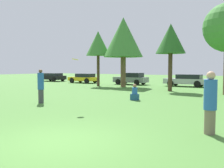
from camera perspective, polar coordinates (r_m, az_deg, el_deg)
name	(u,v)px	position (r m, az deg, el deg)	size (l,w,h in m)	color
ground_plane	(60,142)	(6.94, -11.77, -12.77)	(120.00, 120.00, 0.00)	#477A33
person_thrower	(41,86)	(14.43, -15.84, -0.47)	(0.34, 0.34, 1.87)	#3F3F47
person_catcher	(210,103)	(7.94, 21.37, -3.94)	(0.37, 0.37, 1.86)	#726651
frisbee	(75,59)	(11.76, -8.32, 5.55)	(0.30, 0.29, 0.10)	yellow
bystander_sitting	(135,94)	(15.25, 5.16, -2.18)	(0.44, 0.37, 0.98)	navy
tree_0	(98,44)	(26.71, -3.16, 9.09)	(2.53, 2.53, 5.78)	#473323
tree_1	(123,38)	(25.65, 2.58, 10.45)	(3.95, 3.95, 6.98)	brown
tree_2	(171,39)	(21.53, 13.16, 9.83)	(2.44, 2.44, 5.58)	#473323
parked_car_black	(52,77)	(37.26, -13.39, 1.58)	(4.01, 2.03, 1.16)	black
parked_car_yellow	(84,78)	(32.45, -6.38, 1.38)	(3.90, 1.93, 1.20)	gold
parked_car_grey	(131,78)	(29.31, 4.39, 1.26)	(3.91, 1.90, 1.36)	slate
parked_car_silver	(187,80)	(27.24, 16.58, 0.87)	(4.41, 1.87, 1.26)	#B2B2B7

